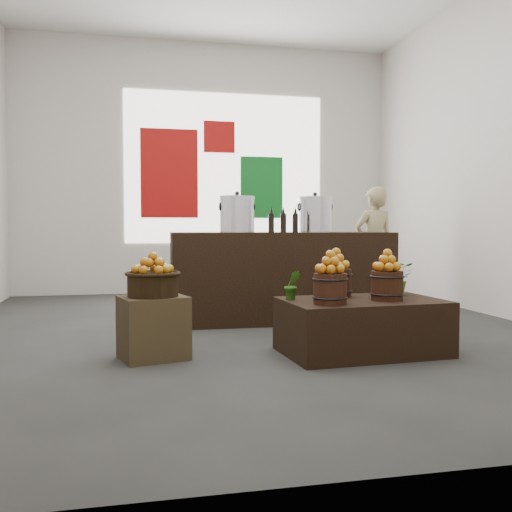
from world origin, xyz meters
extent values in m
plane|color=#343432|center=(0.00, 0.00, 0.00)|extent=(7.00, 7.00, 0.00)
cube|color=beige|center=(0.00, 3.50, 2.00)|extent=(6.00, 0.04, 4.00)
cube|color=white|center=(0.30, 3.48, 2.00)|extent=(3.20, 0.02, 2.40)
cube|color=#A10E0C|center=(-0.60, 3.47, 1.90)|extent=(0.90, 0.04, 1.40)
cube|color=#0F651F|center=(0.90, 3.47, 1.70)|extent=(0.70, 0.04, 1.00)
cube|color=#A10E0C|center=(0.20, 3.47, 2.50)|extent=(0.50, 0.04, 0.50)
cube|color=brown|center=(-1.03, -1.09, 0.25)|extent=(0.59, 0.53, 0.50)
cylinder|color=black|center=(-1.03, -1.09, 0.60)|extent=(0.40, 0.40, 0.18)
cube|color=black|center=(0.68, -1.26, 0.23)|extent=(1.36, 0.90, 0.45)
cylinder|color=#3C1910|center=(0.32, -1.47, 0.57)|extent=(0.26, 0.26, 0.24)
cylinder|color=#3C1910|center=(0.86, -1.35, 0.57)|extent=(0.26, 0.26, 0.24)
cylinder|color=#3C1910|center=(0.53, -1.03, 0.57)|extent=(0.26, 0.26, 0.24)
imported|color=#286314|center=(1.11, -1.03, 0.60)|extent=(0.31, 0.28, 0.29)
imported|color=#286314|center=(0.11, -1.13, 0.58)|extent=(0.14, 0.11, 0.24)
cube|color=black|center=(0.44, 0.46, 0.50)|extent=(2.46, 0.86, 1.00)
cylinder|color=silver|center=(-0.06, 0.48, 1.19)|extent=(0.38, 0.38, 0.38)
cylinder|color=silver|center=(0.83, 0.45, 1.19)|extent=(0.38, 0.38, 0.38)
imported|color=#9C8D5F|center=(2.07, 1.64, 0.80)|extent=(0.63, 0.46, 1.61)
camera|label=1|loc=(-1.20, -5.69, 1.07)|focal=40.00mm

